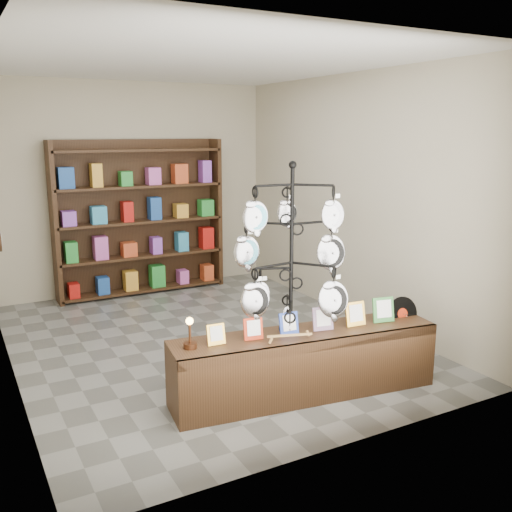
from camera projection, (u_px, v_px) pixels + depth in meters
The scene contains 5 objects.
ground at pixel (206, 341), 6.42m from camera, with size 5.00×5.00×0.00m, color slate.
room_envelope at pixel (203, 176), 6.02m from camera, with size 5.00×5.00×5.00m.
display_tree at pixel (291, 263), 4.92m from camera, with size 1.14×1.14×2.07m.
front_shelf at pixel (305, 363), 5.05m from camera, with size 2.45×0.81×0.85m.
back_shelving at pixel (140, 222), 8.17m from camera, with size 2.42×0.36×2.20m.
Camera 1 is at (-2.40, -5.60, 2.32)m, focal length 40.00 mm.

